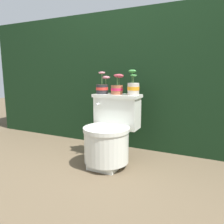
{
  "coord_description": "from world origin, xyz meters",
  "views": [
    {
      "loc": [
        0.9,
        -1.74,
        0.86
      ],
      "look_at": [
        0.01,
        0.1,
        0.5
      ],
      "focal_mm": 35.0,
      "sensor_mm": 36.0,
      "label": 1
    }
  ],
  "objects_px": {
    "toilet": "(110,134)",
    "potted_plant_left": "(102,87)",
    "potted_plant_midleft": "(117,87)",
    "potted_plant_middle": "(133,87)"
  },
  "relations": [
    {
      "from": "potted_plant_midleft",
      "to": "potted_plant_middle",
      "type": "distance_m",
      "value": 0.17
    },
    {
      "from": "potted_plant_middle",
      "to": "potted_plant_midleft",
      "type": "bearing_deg",
      "value": 179.69
    },
    {
      "from": "potted_plant_midleft",
      "to": "potted_plant_middle",
      "type": "relative_size",
      "value": 0.83
    },
    {
      "from": "toilet",
      "to": "potted_plant_left",
      "type": "relative_size",
      "value": 2.98
    },
    {
      "from": "toilet",
      "to": "potted_plant_left",
      "type": "height_order",
      "value": "potted_plant_left"
    },
    {
      "from": "toilet",
      "to": "potted_plant_middle",
      "type": "distance_m",
      "value": 0.49
    },
    {
      "from": "potted_plant_left",
      "to": "potted_plant_middle",
      "type": "relative_size",
      "value": 0.93
    },
    {
      "from": "toilet",
      "to": "potted_plant_midleft",
      "type": "distance_m",
      "value": 0.46
    },
    {
      "from": "toilet",
      "to": "potted_plant_left",
      "type": "xyz_separation_m",
      "value": [
        -0.16,
        0.15,
        0.43
      ]
    },
    {
      "from": "potted_plant_left",
      "to": "potted_plant_midleft",
      "type": "height_order",
      "value": "potted_plant_left"
    }
  ]
}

